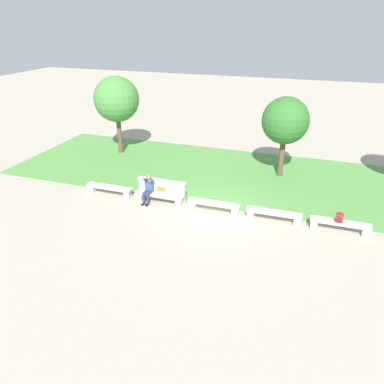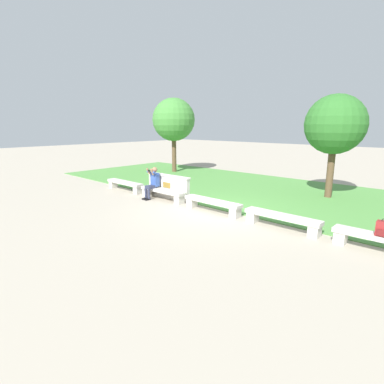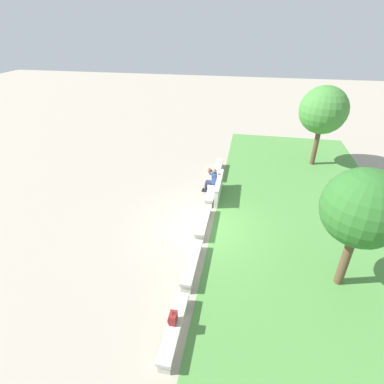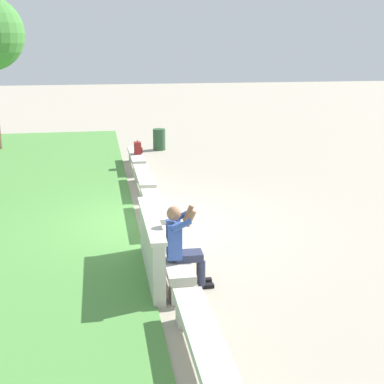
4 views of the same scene
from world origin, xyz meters
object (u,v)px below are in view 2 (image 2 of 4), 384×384
object	(u,v)px
bench_main	(125,184)
person_photographer	(153,181)
backpack	(383,229)
tree_behind_wall	(335,125)
bench_far	(282,219)
bench_near	(162,193)
tree_left_background	(174,120)
bench_mid	(212,204)

from	to	relation	value
bench_main	person_photographer	world-z (taller)	person_photographer
backpack	tree_behind_wall	distance (m)	6.34
bench_far	person_photographer	xyz separation A→B (m)	(-5.77, -0.08, 0.43)
bench_near	person_photographer	size ratio (longest dim) A/B	1.76
bench_near	tree_behind_wall	distance (m)	7.55
bench_near	bench_far	xyz separation A→B (m)	(5.27, 0.00, 0.00)
bench_far	tree_left_background	xyz separation A→B (m)	(-10.35, 5.62, 3.04)
backpack	bench_mid	bearing A→B (deg)	179.48
backpack	tree_behind_wall	xyz separation A→B (m)	(-2.91, 5.09, 2.41)
bench_mid	tree_left_background	distance (m)	10.02
bench_main	bench_far	xyz separation A→B (m)	(7.91, 0.00, 0.00)
tree_left_background	bench_near	bearing A→B (deg)	-47.90
tree_left_background	bench_main	bearing A→B (deg)	-66.50
bench_main	bench_near	bearing A→B (deg)	0.00
bench_far	backpack	bearing A→B (deg)	-1.06
tree_behind_wall	tree_left_background	bearing A→B (deg)	176.69
bench_near	bench_far	distance (m)	5.27
bench_far	person_photographer	size ratio (longest dim) A/B	1.76
bench_far	tree_behind_wall	size ratio (longest dim) A/B	0.54
bench_main	bench_near	distance (m)	2.64
bench_far	tree_left_background	world-z (taller)	tree_left_background
tree_behind_wall	tree_left_background	size ratio (longest dim) A/B	0.90
person_photographer	tree_left_background	distance (m)	7.76
backpack	person_photographer	bearing A→B (deg)	-179.79
bench_near	bench_far	bearing A→B (deg)	0.00
bench_far	bench_near	bearing A→B (deg)	180.00
bench_near	tree_behind_wall	size ratio (longest dim) A/B	0.54
backpack	tree_behind_wall	world-z (taller)	tree_behind_wall
bench_near	tree_left_background	size ratio (longest dim) A/B	0.49
bench_main	bench_far	world-z (taller)	same
bench_far	tree_behind_wall	distance (m)	5.74
bench_near	bench_far	size ratio (longest dim) A/B	1.00
tree_behind_wall	tree_left_background	world-z (taller)	tree_left_background
bench_main	bench_far	bearing A→B (deg)	0.00
bench_main	tree_behind_wall	distance (m)	9.48
bench_mid	backpack	size ratio (longest dim) A/B	5.43
bench_mid	tree_behind_wall	distance (m)	6.17
bench_mid	person_photographer	xyz separation A→B (m)	(-3.14, -0.08, 0.43)
bench_mid	person_photographer	bearing A→B (deg)	-178.58
bench_mid	bench_far	distance (m)	2.64
bench_main	backpack	bearing A→B (deg)	-0.26
bench_near	bench_mid	distance (m)	2.64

